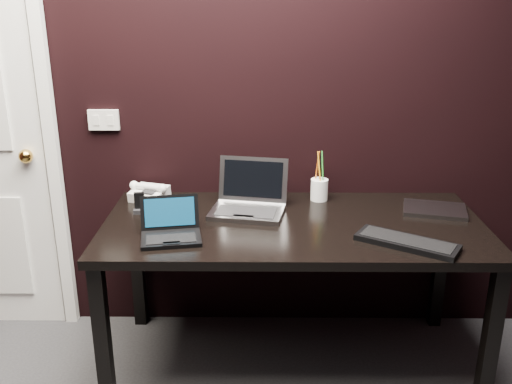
{
  "coord_description": "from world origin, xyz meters",
  "views": [
    {
      "loc": [
        0.15,
        -0.96,
        1.72
      ],
      "look_at": [
        0.13,
        1.35,
        0.9
      ],
      "focal_mm": 40.0,
      "sensor_mm": 36.0,
      "label": 1
    }
  ],
  "objects_px": {
    "silver_laptop": "(249,203)",
    "desk_phone": "(149,193)",
    "pen_cup": "(319,189)",
    "ext_keyboard": "(407,242)",
    "netbook": "(171,231)",
    "closed_laptop": "(435,210)",
    "mobile_phone": "(140,205)",
    "desk": "(293,238)"
  },
  "relations": [
    {
      "from": "desk_phone",
      "to": "ext_keyboard",
      "type": "bearing_deg",
      "value": -24.65
    },
    {
      "from": "pen_cup",
      "to": "silver_laptop",
      "type": "bearing_deg",
      "value": -154.9
    },
    {
      "from": "pen_cup",
      "to": "desk_phone",
      "type": "bearing_deg",
      "value": -179.62
    },
    {
      "from": "pen_cup",
      "to": "closed_laptop",
      "type": "bearing_deg",
      "value": -16.54
    },
    {
      "from": "netbook",
      "to": "pen_cup",
      "type": "relative_size",
      "value": 1.12
    },
    {
      "from": "netbook",
      "to": "mobile_phone",
      "type": "bearing_deg",
      "value": 123.04
    },
    {
      "from": "desk_phone",
      "to": "mobile_phone",
      "type": "height_order",
      "value": "mobile_phone"
    },
    {
      "from": "silver_laptop",
      "to": "pen_cup",
      "type": "height_order",
      "value": "pen_cup"
    },
    {
      "from": "mobile_phone",
      "to": "pen_cup",
      "type": "bearing_deg",
      "value": 11.88
    },
    {
      "from": "desk",
      "to": "closed_laptop",
      "type": "distance_m",
      "value": 0.69
    },
    {
      "from": "closed_laptop",
      "to": "desk_phone",
      "type": "bearing_deg",
      "value": 173.7
    },
    {
      "from": "ext_keyboard",
      "to": "netbook",
      "type": "bearing_deg",
      "value": 176.29
    },
    {
      "from": "silver_laptop",
      "to": "netbook",
      "type": "bearing_deg",
      "value": -136.11
    },
    {
      "from": "mobile_phone",
      "to": "pen_cup",
      "type": "height_order",
      "value": "pen_cup"
    },
    {
      "from": "ext_keyboard",
      "to": "pen_cup",
      "type": "xyz_separation_m",
      "value": [
        -0.31,
        0.53,
        0.05
      ]
    },
    {
      "from": "silver_laptop",
      "to": "ext_keyboard",
      "type": "bearing_deg",
      "value": -29.64
    },
    {
      "from": "netbook",
      "to": "desk_phone",
      "type": "distance_m",
      "value": 0.5
    },
    {
      "from": "netbook",
      "to": "desk_phone",
      "type": "bearing_deg",
      "value": 110.8
    },
    {
      "from": "ext_keyboard",
      "to": "silver_laptop",
      "type": "bearing_deg",
      "value": 150.36
    },
    {
      "from": "netbook",
      "to": "pen_cup",
      "type": "xyz_separation_m",
      "value": [
        0.66,
        0.47,
        0.03
      ]
    },
    {
      "from": "desk",
      "to": "desk_phone",
      "type": "bearing_deg",
      "value": 157.61
    },
    {
      "from": "netbook",
      "to": "silver_laptop",
      "type": "relative_size",
      "value": 0.74
    },
    {
      "from": "netbook",
      "to": "closed_laptop",
      "type": "relative_size",
      "value": 0.86
    },
    {
      "from": "netbook",
      "to": "mobile_phone",
      "type": "xyz_separation_m",
      "value": [
        -0.19,
        0.29,
        0.0
      ]
    },
    {
      "from": "desk_phone",
      "to": "closed_laptop",
      "type": "bearing_deg",
      "value": -6.3
    },
    {
      "from": "closed_laptop",
      "to": "desk_phone",
      "type": "distance_m",
      "value": 1.38
    },
    {
      "from": "netbook",
      "to": "pen_cup",
      "type": "distance_m",
      "value": 0.81
    },
    {
      "from": "desk",
      "to": "pen_cup",
      "type": "xyz_separation_m",
      "value": [
        0.14,
        0.29,
        0.14
      ]
    },
    {
      "from": "silver_laptop",
      "to": "desk_phone",
      "type": "distance_m",
      "value": 0.52
    },
    {
      "from": "silver_laptop",
      "to": "desk_phone",
      "type": "height_order",
      "value": "silver_laptop"
    },
    {
      "from": "mobile_phone",
      "to": "desk_phone",
      "type": "bearing_deg",
      "value": 85.92
    },
    {
      "from": "netbook",
      "to": "silver_laptop",
      "type": "height_order",
      "value": "silver_laptop"
    },
    {
      "from": "ext_keyboard",
      "to": "desk_phone",
      "type": "bearing_deg",
      "value": 155.35
    },
    {
      "from": "desk",
      "to": "mobile_phone",
      "type": "xyz_separation_m",
      "value": [
        -0.71,
        0.11,
        0.11
      ]
    },
    {
      "from": "netbook",
      "to": "desk_phone",
      "type": "height_order",
      "value": "netbook"
    },
    {
      "from": "desk_phone",
      "to": "mobile_phone",
      "type": "xyz_separation_m",
      "value": [
        -0.01,
        -0.17,
        -0.0
      ]
    },
    {
      "from": "desk_phone",
      "to": "pen_cup",
      "type": "relative_size",
      "value": 0.83
    },
    {
      "from": "silver_laptop",
      "to": "desk_phone",
      "type": "bearing_deg",
      "value": 162.57
    },
    {
      "from": "closed_laptop",
      "to": "pen_cup",
      "type": "bearing_deg",
      "value": 163.46
    },
    {
      "from": "silver_laptop",
      "to": "ext_keyboard",
      "type": "relative_size",
      "value": 0.9
    },
    {
      "from": "desk",
      "to": "closed_laptop",
      "type": "bearing_deg",
      "value": 11.55
    },
    {
      "from": "ext_keyboard",
      "to": "desk_phone",
      "type": "xyz_separation_m",
      "value": [
        -1.15,
        0.53,
        0.02
      ]
    }
  ]
}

